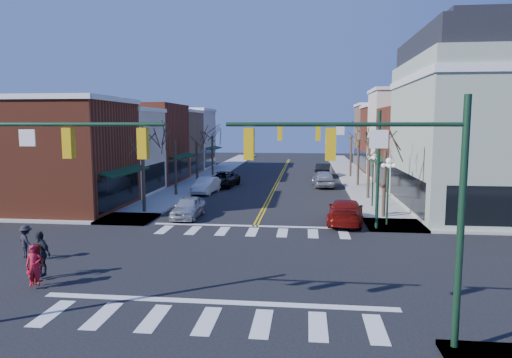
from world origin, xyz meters
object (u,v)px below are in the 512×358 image
(car_left_near, at_px, (188,207))
(car_right_near, at_px, (346,211))
(pedestrian_red_a, at_px, (34,266))
(pedestrian_dark_a, at_px, (40,253))
(pedestrian_red_b, at_px, (38,264))
(car_right_far, at_px, (323,170))
(lamppost_midblock, at_px, (373,169))
(pedestrian_dark_b, at_px, (26,241))
(car_right_mid, at_px, (323,179))
(car_left_mid, at_px, (206,185))
(car_left_far, at_px, (222,179))
(lamppost_corner, at_px, (388,180))
(victorian_corner, at_px, (494,120))

(car_left_near, xyz_separation_m, car_right_near, (10.58, -0.60, 0.06))
(pedestrian_red_a, distance_m, pedestrian_dark_a, 1.24)
(pedestrian_red_b, bearing_deg, car_right_far, -24.79)
(lamppost_midblock, bearing_deg, pedestrian_dark_b, -139.09)
(car_right_near, distance_m, pedestrian_red_b, 18.44)
(car_right_near, bearing_deg, car_right_mid, -81.36)
(car_left_near, xyz_separation_m, pedestrian_dark_b, (-5.01, -10.49, 0.20))
(car_left_near, relative_size, car_right_near, 0.79)
(lamppost_midblock, relative_size, pedestrian_red_b, 2.76)
(car_right_near, bearing_deg, pedestrian_red_a, 51.62)
(lamppost_midblock, xyz_separation_m, car_left_near, (-13.06, -5.17, -2.23))
(car_left_mid, relative_size, car_left_far, 0.81)
(pedestrian_red_b, bearing_deg, car_right_near, -52.05)
(lamppost_corner, bearing_deg, car_left_near, 174.18)
(car_left_near, xyz_separation_m, pedestrian_red_b, (-2.44, -13.67, 0.21))
(car_right_near, distance_m, pedestrian_dark_a, 18.15)
(lamppost_corner, height_order, pedestrian_dark_a, lamppost_corner)
(car_right_near, relative_size, car_right_mid, 1.08)
(lamppost_midblock, relative_size, car_right_far, 0.87)
(victorian_corner, relative_size, car_left_near, 3.33)
(car_right_near, bearing_deg, car_left_mid, -38.72)
(lamppost_corner, xyz_separation_m, car_right_near, (-2.49, 0.73, -2.17))
(car_left_near, height_order, car_left_mid, car_left_mid)
(car_right_far, distance_m, pedestrian_dark_b, 39.26)
(pedestrian_red_a, bearing_deg, lamppost_corner, 17.18)
(lamppost_corner, relative_size, pedestrian_red_a, 2.71)
(car_left_mid, height_order, car_right_mid, car_right_mid)
(pedestrian_red_b, xyz_separation_m, pedestrian_dark_b, (-2.57, 3.18, -0.00))
(car_left_far, relative_size, car_right_far, 1.11)
(lamppost_corner, xyz_separation_m, pedestrian_dark_a, (-15.93, -11.45, -1.87))
(car_left_mid, xyz_separation_m, car_left_far, (0.68, 4.45, 0.03))
(car_left_far, bearing_deg, pedestrian_dark_b, -93.25)
(pedestrian_red_a, bearing_deg, car_left_mid, 65.17)
(pedestrian_dark_b, bearing_deg, car_right_far, -79.62)
(lamppost_corner, distance_m, car_right_near, 3.38)
(car_left_far, relative_size, pedestrian_dark_a, 2.95)
(car_left_far, bearing_deg, car_left_near, -81.54)
(pedestrian_red_b, height_order, pedestrian_dark_a, pedestrian_dark_a)
(lamppost_corner, xyz_separation_m, car_right_mid, (-3.31, 17.89, -2.10))
(car_right_near, bearing_deg, pedestrian_dark_a, 48.08)
(lamppost_midblock, height_order, pedestrian_dark_a, lamppost_midblock)
(car_left_near, relative_size, pedestrian_dark_b, 2.74)
(car_right_far, height_order, pedestrian_dark_a, pedestrian_dark_a)
(car_right_far, bearing_deg, pedestrian_red_a, 78.08)
(car_left_near, distance_m, car_right_near, 10.59)
(victorian_corner, distance_m, car_left_far, 25.08)
(lamppost_midblock, relative_size, pedestrian_dark_b, 2.77)
(car_right_near, xyz_separation_m, pedestrian_dark_a, (-13.45, -12.18, 0.30))
(lamppost_midblock, xyz_separation_m, car_right_far, (-2.98, 20.58, -2.14))
(lamppost_midblock, height_order, car_right_near, lamppost_midblock)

